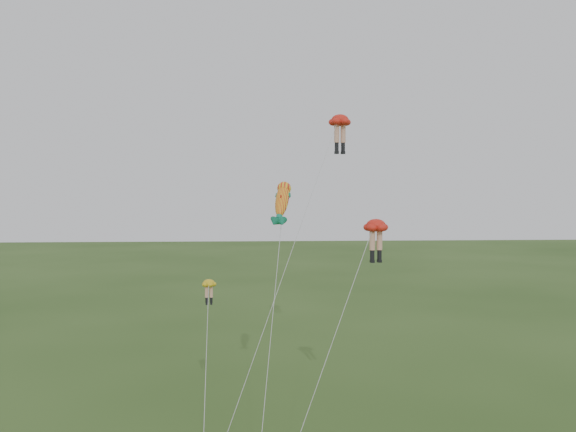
{
  "coord_description": "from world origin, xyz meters",
  "views": [
    {
      "loc": [
        0.29,
        -33.84,
        15.21
      ],
      "look_at": [
        2.61,
        6.0,
        13.48
      ],
      "focal_mm": 40.0,
      "sensor_mm": 36.0,
      "label": 1
    }
  ],
  "objects": [
    {
      "name": "fish_kite",
      "position": [
        2.19,
        4.84,
        14.45
      ],
      "size": [
        2.55,
        9.46,
        15.87
      ],
      "rotation": [
        0.85,
        0.0,
        -0.25
      ],
      "color": "yellow",
      "rests_on": "ground"
    },
    {
      "name": "legs_kite_red_mid",
      "position": [
        7.59,
        3.41,
        12.67
      ],
      "size": [
        7.08,
        7.72,
        13.41
      ],
      "rotation": [
        0.0,
        0.0,
        0.22
      ],
      "color": "red",
      "rests_on": "ground"
    },
    {
      "name": "legs_kite_yellow",
      "position": [
        -2.32,
        5.63,
        8.71
      ],
      "size": [
        0.96,
        11.29,
        9.54
      ],
      "rotation": [
        0.0,
        0.0,
        0.02
      ],
      "color": "gold",
      "rests_on": "ground"
    },
    {
      "name": "legs_kite_red_high",
      "position": [
        6.74,
        12.86,
        19.76
      ],
      "size": [
        9.76,
        15.06,
        20.63
      ],
      "rotation": [
        0.0,
        0.0,
        0.3
      ],
      "color": "red",
      "rests_on": "ground"
    }
  ]
}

